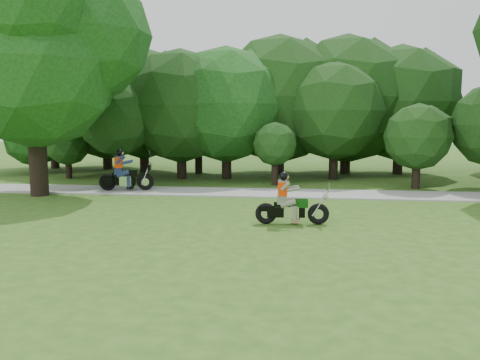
{
  "coord_description": "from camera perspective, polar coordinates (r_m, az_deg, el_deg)",
  "views": [
    {
      "loc": [
        -0.58,
        -10.48,
        2.92
      ],
      "look_at": [
        -2.37,
        4.46,
        0.99
      ],
      "focal_mm": 35.0,
      "sensor_mm": 36.0,
      "label": 1
    }
  ],
  "objects": [
    {
      "name": "chopper_motorcycle",
      "position": [
        13.22,
        5.94,
        -3.06
      ],
      "size": [
        2.09,
        0.57,
        1.49
      ],
      "rotation": [
        0.0,
        0.0,
        0.07
      ],
      "color": "black",
      "rests_on": "ground"
    },
    {
      "name": "touring_motorcycle",
      "position": [
        19.68,
        -14.09,
        0.53
      ],
      "size": [
        2.21,
        0.97,
        1.69
      ],
      "rotation": [
        0.0,
        0.0,
        0.21
      ],
      "color": "black",
      "rests_on": "walkway"
    },
    {
      "name": "ground",
      "position": [
        10.89,
        9.73,
        -8.35
      ],
      "size": [
        100.0,
        100.0,
        0.0
      ],
      "primitive_type": "plane",
      "color": "#325518",
      "rests_on": "ground"
    },
    {
      "name": "tree_line",
      "position": [
        25.11,
        7.37,
        8.95
      ],
      "size": [
        40.92,
        11.8,
        7.71
      ],
      "color": "black",
      "rests_on": "ground"
    },
    {
      "name": "big_tree_west",
      "position": [
        20.19,
        -23.62,
        14.78
      ],
      "size": [
        8.64,
        6.56,
        9.96
      ],
      "color": "black",
      "rests_on": "ground"
    },
    {
      "name": "walkway",
      "position": [
        18.71,
        8.54,
        -1.66
      ],
      "size": [
        60.0,
        2.2,
        0.06
      ],
      "primitive_type": "cube",
      "color": "gray",
      "rests_on": "ground"
    }
  ]
}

